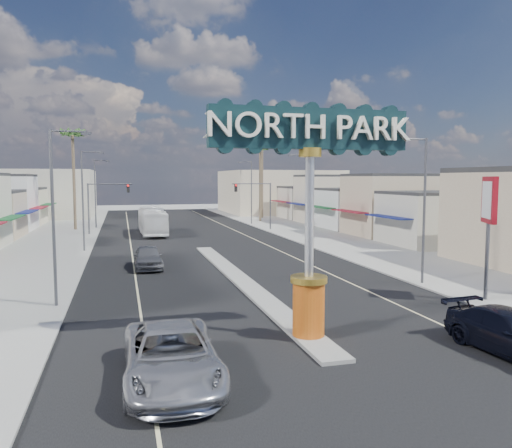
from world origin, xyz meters
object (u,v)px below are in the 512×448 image
gateway_sign (310,194)px  city_bus (152,221)px  streetlight_r_far (250,189)px  palm_left_far (73,139)px  palm_right_far (262,142)px  streetlight_r_mid (305,193)px  streetlight_l_far (96,190)px  streetlight_l_near (56,208)px  car_parked_left (148,257)px  palm_right_mid (260,151)px  streetlight_r_near (422,203)px  traffic_signal_left (105,198)px  bank_pylon_sign (489,207)px  streetlight_l_mid (85,195)px  suv_left (171,356)px  traffic_signal_right (257,197)px

gateway_sign → city_bus: gateway_sign is taller
streetlight_r_far → palm_left_far: palm_left_far is taller
palm_right_far → streetlight_r_mid: bearing=-98.1°
streetlight_l_far → city_bus: 11.92m
gateway_sign → streetlight_l_near: 13.19m
streetlight_r_mid → car_parked_left: streetlight_r_mid is taller
palm_right_mid → city_bus: bearing=-141.7°
streetlight_r_near → traffic_signal_left: bearing=120.0°
gateway_sign → streetlight_r_near: (10.43, 8.02, -0.86)m
palm_right_far → city_bus: size_ratio=1.27×
traffic_signal_left → streetlight_r_near: bearing=-60.0°
streetlight_r_near → bank_pylon_sign: size_ratio=1.38×
palm_right_far → streetlight_r_near: bearing=-95.0°
streetlight_l_near → streetlight_l_mid: (0.00, 20.00, 0.00)m
palm_right_mid → gateway_sign: bearing=-103.5°
car_parked_left → bank_pylon_sign: (16.90, -14.74, 4.22)m
car_parked_left → bank_pylon_sign: size_ratio=0.76×
streetlight_l_near → car_parked_left: size_ratio=1.81×
traffic_signal_left → streetlight_r_far: size_ratio=0.67×
streetlight_r_mid → palm_left_far: size_ratio=0.69×
car_parked_left → suv_left: bearing=-90.5°
suv_left → city_bus: bearing=88.4°
gateway_sign → palm_right_far: palm_right_far is taller
palm_right_mid → streetlight_l_mid: bearing=-132.0°
streetlight_r_mid → bank_pylon_sign: size_ratio=1.38×
streetlight_r_near → streetlight_r_mid: same height
gateway_sign → streetlight_r_far: bearing=78.2°
streetlight_r_near → streetlight_r_far: same height
streetlight_l_mid → gateway_sign: bearing=-69.6°
bank_pylon_sign → traffic_signal_right: bearing=117.8°
streetlight_r_near → car_parked_left: 19.35m
streetlight_r_near → streetlight_r_mid: (0.00, 20.00, 0.00)m
city_bus → car_parked_left: bearing=-95.4°
palm_right_mid → bank_pylon_sign: (-1.60, -50.60, -5.53)m
streetlight_r_mid → palm_left_far: palm_left_far is taller
gateway_sign → streetlight_l_far: size_ratio=1.02×
traffic_signal_left → palm_right_far: 31.22m
palm_right_far → suv_left: bearing=-108.3°
streetlight_r_mid → bank_pylon_sign: (0.96, -24.60, 0.00)m
streetlight_l_near → streetlight_l_far: bearing=90.0°
traffic_signal_left → streetlight_r_near: (19.62, -33.99, 0.79)m
streetlight_l_mid → car_parked_left: size_ratio=1.81×
gateway_sign → traffic_signal_left: 43.04m
streetlight_r_mid → streetlight_r_far: size_ratio=1.00×
streetlight_l_near → suv_left: bearing=-67.3°
streetlight_l_near → streetlight_r_near: bearing=0.0°
palm_right_mid → car_parked_left: palm_right_mid is taller
gateway_sign → palm_left_far: size_ratio=0.70×
streetlight_r_near → bank_pylon_sign: (0.96, -4.60, 0.00)m
traffic_signal_right → streetlight_r_mid: bearing=-84.9°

